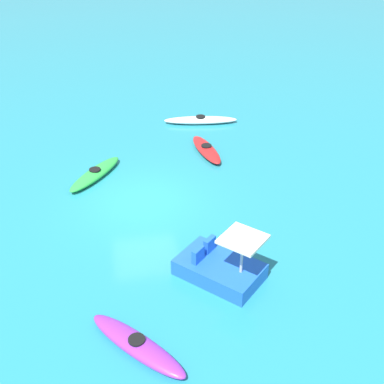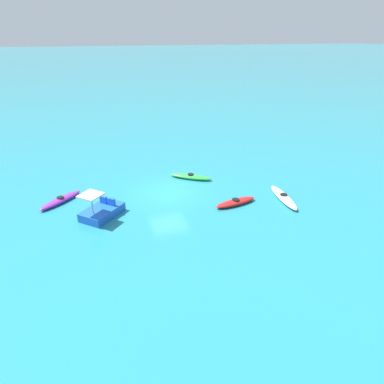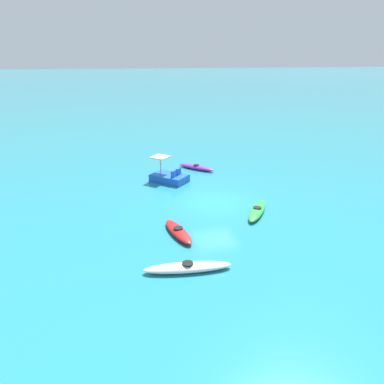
{
  "view_description": "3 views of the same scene",
  "coord_description": "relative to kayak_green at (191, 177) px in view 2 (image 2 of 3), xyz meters",
  "views": [
    {
      "loc": [
        15.21,
        -1.0,
        9.63
      ],
      "look_at": [
        0.56,
        1.7,
        0.59
      ],
      "focal_mm": 46.39,
      "sensor_mm": 36.0,
      "label": 1
    },
    {
      "loc": [
        5.02,
        19.25,
        9.53
      ],
      "look_at": [
        -1.38,
        0.95,
        0.23
      ],
      "focal_mm": 30.93,
      "sensor_mm": 36.0,
      "label": 2
    },
    {
      "loc": [
        -18.6,
        6.61,
        7.94
      ],
      "look_at": [
        0.07,
        1.4,
        0.74
      ],
      "focal_mm": 33.76,
      "sensor_mm": 36.0,
      "label": 3
    }
  ],
  "objects": [
    {
      "name": "ground_plane",
      "position": [
        2.18,
        1.65,
        -0.16
      ],
      "size": [
        600.0,
        600.0,
        0.0
      ],
      "primitive_type": "plane",
      "color": "teal"
    },
    {
      "name": "kayak_green",
      "position": [
        0.0,
        0.0,
        0.0
      ],
      "size": [
        2.92,
        2.4,
        0.37
      ],
      "color": "green",
      "rests_on": "ground_plane"
    },
    {
      "name": "kayak_red",
      "position": [
        -1.3,
        4.72,
        0.0
      ],
      "size": [
        2.87,
        1.12,
        0.37
      ],
      "color": "red",
      "rests_on": "ground_plane"
    },
    {
      "name": "kayak_purple",
      "position": [
        8.89,
        0.86,
        -0.0
      ],
      "size": [
        2.76,
        2.5,
        0.37
      ],
      "color": "purple",
      "rests_on": "ground_plane"
    },
    {
      "name": "kayak_white",
      "position": [
        -4.47,
        5.1,
        -0.0
      ],
      "size": [
        1.2,
        3.58,
        0.37
      ],
      "color": "white",
      "rests_on": "ground_plane"
    },
    {
      "name": "pedal_boat_blue",
      "position": [
        6.61,
        3.47,
        0.17
      ],
      "size": [
        2.76,
        2.75,
        1.68
      ],
      "color": "blue",
      "rests_on": "ground_plane"
    }
  ]
}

